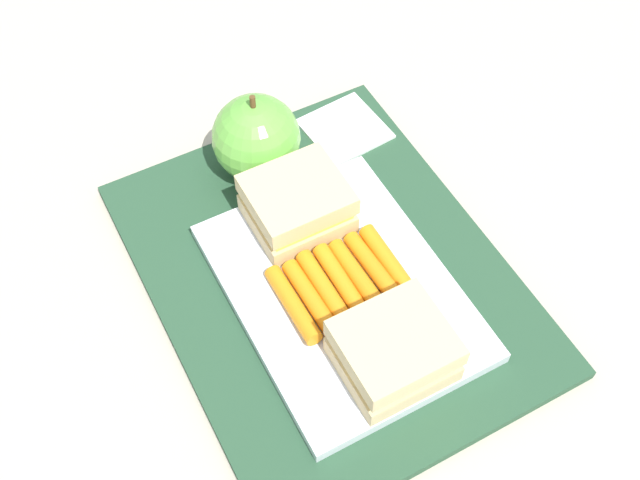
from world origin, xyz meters
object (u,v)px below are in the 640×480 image
object	(u,v)px
apple	(257,138)
sandwich_half_left	(394,351)
sandwich_half_right	(297,204)
food_tray	(342,291)
paper_napkin	(345,129)
carrot_sticks_bundle	(342,283)

from	to	relation	value
apple	sandwich_half_left	bearing A→B (deg)	179.78
sandwich_half_right	sandwich_half_left	bearing A→B (deg)	180.00
food_tray	paper_napkin	bearing A→B (deg)	-30.20
food_tray	paper_napkin	distance (m)	0.19
sandwich_half_left	carrot_sticks_bundle	xyz separation A→B (m)	(0.08, 0.00, -0.02)
food_tray	paper_napkin	xyz separation A→B (m)	(0.16, -0.09, -0.00)
sandwich_half_left	apple	xyz separation A→B (m)	(0.23, -0.00, 0.01)
sandwich_half_right	paper_napkin	bearing A→B (deg)	-48.63
food_tray	apple	world-z (taller)	apple
sandwich_half_left	paper_napkin	world-z (taller)	sandwich_half_left
sandwich_half_right	apple	distance (m)	0.08
sandwich_half_right	apple	xyz separation A→B (m)	(0.08, -0.00, 0.01)
apple	carrot_sticks_bundle	bearing A→B (deg)	179.61
apple	paper_napkin	size ratio (longest dim) A/B	1.29
carrot_sticks_bundle	apple	bearing A→B (deg)	-0.39
sandwich_half_right	food_tray	bearing A→B (deg)	180.00
sandwich_half_right	paper_napkin	distance (m)	0.13
sandwich_half_right	apple	world-z (taller)	apple
food_tray	carrot_sticks_bundle	size ratio (longest dim) A/B	2.26
food_tray	apple	xyz separation A→B (m)	(0.16, -0.00, 0.03)
food_tray	sandwich_half_left	xyz separation A→B (m)	(-0.08, 0.00, 0.03)
paper_napkin	apple	bearing A→B (deg)	91.97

